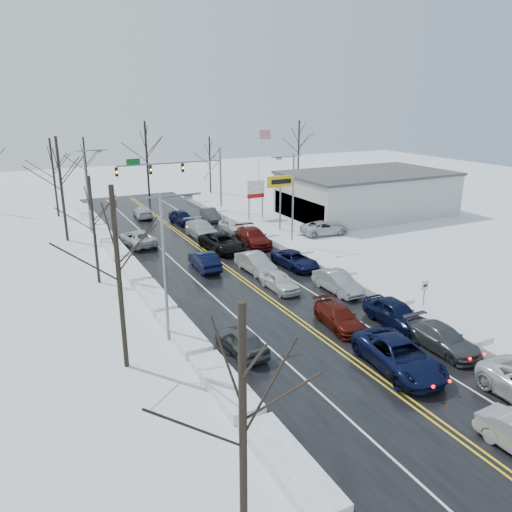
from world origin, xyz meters
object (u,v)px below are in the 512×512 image
tires_plus_sign (281,185)px  dealership_building (366,193)px  flagpole (260,160)px  oncoming_car_0 (205,269)px  traffic_signal_mast (182,171)px

tires_plus_sign → dealership_building: 13.82m
tires_plus_sign → flagpole: flagpole is taller
dealership_building → oncoming_car_0: (-25.77, -10.72, -2.66)m
tires_plus_sign → flagpole: (4.67, 14.01, 0.93)m
traffic_signal_mast → dealership_building: 23.01m
traffic_signal_mast → tires_plus_sign: size_ratio=2.21×
traffic_signal_mast → flagpole: (11.72, 2.01, 0.45)m
dealership_building → oncoming_car_0: 28.04m
tires_plus_sign → oncoming_car_0: bearing=-144.7°
traffic_signal_mast → flagpole: size_ratio=1.33×
flagpole → oncoming_car_0: bearing=-126.8°
tires_plus_sign → dealership_building: bearing=8.5°
traffic_signal_mast → oncoming_car_0: size_ratio=2.82×
oncoming_car_0 → tires_plus_sign: bearing=-142.0°
flagpole → oncoming_car_0: (-16.97, -22.72, -5.93)m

